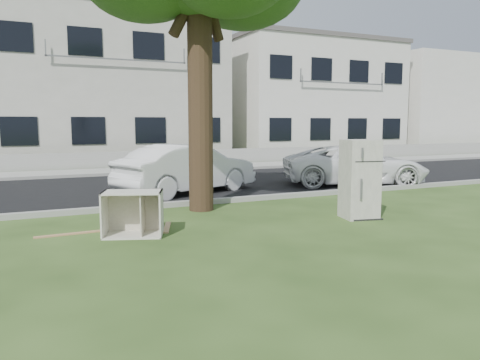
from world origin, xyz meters
name	(u,v)px	position (x,y,z in m)	size (l,w,h in m)	color
ground	(253,224)	(0.00, 0.00, 0.00)	(120.00, 120.00, 0.00)	#2A4318
road	(167,186)	(0.00, 6.00, 0.01)	(120.00, 7.00, 0.01)	black
kerb_near	(208,204)	(0.00, 2.45, 0.00)	(120.00, 0.18, 0.12)	gray
kerb_far	(141,175)	(0.00, 9.55, 0.00)	(120.00, 0.18, 0.12)	gray
sidewalk	(133,171)	(0.00, 11.00, 0.01)	(120.00, 2.80, 0.01)	gray
low_wall	(125,160)	(0.00, 12.60, 0.35)	(120.00, 0.15, 0.70)	gray
townhouse_center	(105,88)	(0.00, 17.50, 3.72)	(11.22, 8.16, 7.44)	beige
townhouse_right	(301,99)	(12.00, 17.50, 3.42)	(10.20, 8.16, 6.84)	silver
filler_right	(454,106)	(26.00, 18.00, 3.20)	(16.00, 9.00, 6.40)	beige
fridge	(360,179)	(2.24, -0.38, 0.80)	(0.66, 0.61, 1.61)	beige
cabinet	(133,213)	(-2.29, 0.04, 0.39)	(1.00, 0.62, 0.78)	white
plank_a	(70,234)	(-3.29, 0.57, 0.01)	(1.19, 0.10, 0.02)	#AC7D53
plank_b	(128,230)	(-2.30, 0.44, 0.01)	(0.97, 0.10, 0.02)	#98774F
plank_c	(167,227)	(-1.60, 0.37, 0.01)	(0.89, 0.10, 0.02)	tan
car_center	(187,169)	(0.13, 4.38, 0.68)	(1.44, 4.13, 1.36)	white
car_right	(355,165)	(5.49, 3.85, 0.62)	(2.06, 4.47, 1.24)	white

